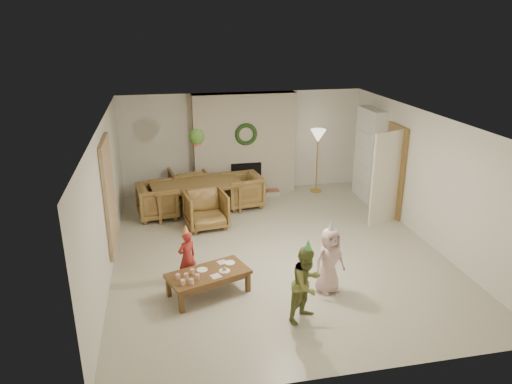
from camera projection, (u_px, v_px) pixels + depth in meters
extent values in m
plane|color=#B7B29E|center=(275.00, 249.00, 9.10)|extent=(7.00, 7.00, 0.00)
plane|color=white|center=(277.00, 120.00, 8.25)|extent=(7.00, 7.00, 0.00)
plane|color=silver|center=(243.00, 142.00, 11.90)|extent=(7.00, 0.00, 7.00)
plane|color=silver|center=(349.00, 287.00, 5.45)|extent=(7.00, 0.00, 7.00)
plane|color=silver|center=(106.00, 200.00, 8.11)|extent=(0.00, 7.00, 7.00)
plane|color=silver|center=(426.00, 178.00, 9.24)|extent=(0.00, 7.00, 7.00)
cube|color=#4F2314|center=(245.00, 144.00, 11.71)|extent=(2.50, 0.40, 2.50)
cube|color=brown|center=(247.00, 194.00, 11.80)|extent=(1.60, 0.30, 0.12)
cube|color=black|center=(246.00, 177.00, 11.82)|extent=(0.75, 0.12, 0.75)
torus|color=#183714|center=(246.00, 134.00, 11.40)|extent=(0.54, 0.10, 0.54)
cylinder|color=gold|center=(316.00, 190.00, 12.19)|extent=(0.30, 0.30, 0.03)
cylinder|color=gold|center=(317.00, 163.00, 11.94)|extent=(0.03, 0.03, 1.45)
cone|color=beige|center=(318.00, 136.00, 11.71)|extent=(0.39, 0.39, 0.32)
cube|color=white|center=(369.00, 155.00, 11.38)|extent=(0.30, 1.00, 2.20)
cube|color=white|center=(366.00, 180.00, 11.59)|extent=(0.30, 0.92, 0.03)
cube|color=white|center=(367.00, 165.00, 11.46)|extent=(0.30, 0.92, 0.03)
cube|color=white|center=(368.00, 149.00, 11.32)|extent=(0.30, 0.92, 0.03)
cube|color=white|center=(370.00, 132.00, 11.18)|extent=(0.30, 0.92, 0.03)
cube|color=#AB271F|center=(368.00, 177.00, 11.40)|extent=(0.20, 0.40, 0.24)
cube|color=#26448D|center=(366.00, 159.00, 11.45)|extent=(0.20, 0.44, 0.24)
cube|color=#A58B23|center=(370.00, 144.00, 11.18)|extent=(0.20, 0.36, 0.22)
cube|color=brown|center=(394.00, 171.00, 10.41)|extent=(0.05, 0.86, 2.04)
cube|color=beige|center=(386.00, 178.00, 10.00)|extent=(0.77, 0.32, 2.00)
cube|color=tan|center=(109.00, 195.00, 8.30)|extent=(0.06, 1.20, 2.00)
imported|color=brown|center=(197.00, 198.00, 10.76)|extent=(2.13, 1.39, 0.70)
imported|color=brown|center=(206.00, 210.00, 9.97)|extent=(0.94, 0.96, 0.77)
imported|color=brown|center=(188.00, 184.00, 11.52)|extent=(0.94, 0.96, 0.77)
imported|color=brown|center=(158.00, 201.00, 10.46)|extent=(0.96, 0.94, 0.77)
imported|color=brown|center=(242.00, 190.00, 11.09)|extent=(0.96, 0.94, 0.77)
cylinder|color=tan|center=(196.00, 125.00, 9.51)|extent=(0.01, 0.01, 0.70)
cylinder|color=#A03D33|center=(197.00, 142.00, 9.62)|extent=(0.16, 0.16, 0.12)
sphere|color=#2A4C19|center=(197.00, 137.00, 9.58)|extent=(0.32, 0.32, 0.32)
cube|color=brown|center=(208.00, 274.00, 7.51)|extent=(1.41, 1.02, 0.06)
cube|color=brown|center=(208.00, 278.00, 7.53)|extent=(1.28, 0.90, 0.08)
cube|color=brown|center=(181.00, 303.00, 7.09)|extent=(0.09, 0.09, 0.33)
cube|color=brown|center=(248.00, 282.00, 7.65)|extent=(0.09, 0.09, 0.33)
cube|color=brown|center=(169.00, 287.00, 7.50)|extent=(0.09, 0.09, 0.33)
cube|color=brown|center=(233.00, 269.00, 8.06)|extent=(0.09, 0.09, 0.33)
cylinder|color=white|center=(183.00, 282.00, 7.13)|extent=(0.09, 0.09, 0.09)
cylinder|color=white|center=(178.00, 277.00, 7.28)|extent=(0.09, 0.09, 0.09)
cylinder|color=white|center=(191.00, 282.00, 7.15)|extent=(0.09, 0.09, 0.09)
cylinder|color=white|center=(186.00, 276.00, 7.30)|extent=(0.09, 0.09, 0.09)
cylinder|color=white|center=(198.00, 277.00, 7.27)|extent=(0.09, 0.09, 0.09)
cylinder|color=white|center=(192.00, 272.00, 7.43)|extent=(0.09, 0.09, 0.09)
cylinder|color=white|center=(202.00, 270.00, 7.57)|extent=(0.22, 0.22, 0.01)
cylinder|color=white|center=(225.00, 271.00, 7.54)|extent=(0.22, 0.22, 0.01)
cylinder|color=white|center=(230.00, 263.00, 7.79)|extent=(0.22, 0.22, 0.01)
sphere|color=tan|center=(225.00, 269.00, 7.52)|extent=(0.09, 0.09, 0.07)
cube|color=beige|center=(216.00, 276.00, 7.38)|extent=(0.19, 0.19, 0.01)
cube|color=beige|center=(222.00, 262.00, 7.80)|extent=(0.19, 0.19, 0.01)
imported|color=maroon|center=(187.00, 257.00, 7.82)|extent=(0.40, 0.36, 0.92)
cone|color=#E9D24D|center=(186.00, 230.00, 7.65)|extent=(0.15, 0.15, 0.17)
imported|color=olive|center=(307.00, 284.00, 6.82)|extent=(0.70, 0.67, 1.15)
cone|color=#53C256|center=(308.00, 245.00, 6.61)|extent=(0.16, 0.16, 0.19)
imported|color=beige|center=(329.00, 260.00, 7.53)|extent=(0.61, 0.48, 1.10)
cone|color=#AAABB1|center=(331.00, 226.00, 7.33)|extent=(0.16, 0.16, 0.20)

